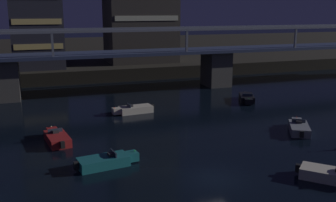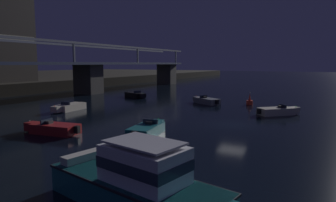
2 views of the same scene
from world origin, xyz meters
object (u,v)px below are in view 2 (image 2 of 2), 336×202
object	(u,v)px
river_bridge	(11,73)
speedboat_mid_center	(206,101)
speedboat_near_right	(135,95)
cabin_cruiser_near_left	(140,183)
speedboat_mid_left	(53,128)
speedboat_mid_right	(277,111)
speedboat_far_left	(69,107)
channel_buoy	(250,101)
speedboat_near_center	(147,130)

from	to	relation	value
river_bridge	speedboat_mid_center	world-z (taller)	river_bridge
speedboat_near_right	cabin_cruiser_near_left	bearing A→B (deg)	-145.45
cabin_cruiser_near_left	speedboat_near_right	distance (m)	39.65
speedboat_mid_left	speedboat_mid_right	size ratio (longest dim) A/B	1.17
speedboat_mid_center	speedboat_far_left	size ratio (longest dim) A/B	0.93
speedboat_mid_center	speedboat_mid_right	xyz separation A→B (m)	(-5.08, -10.48, 0.00)
channel_buoy	speedboat_near_right	bearing A→B (deg)	89.20
speedboat_near_right	speedboat_mid_left	bearing A→B (deg)	-160.35
speedboat_near_center	speedboat_far_left	distance (m)	16.33
speedboat_near_right	river_bridge	bearing A→B (deg)	142.57
river_bridge	speedboat_near_center	bearing A→B (deg)	-104.48
speedboat_mid_center	speedboat_far_left	distance (m)	18.83
river_bridge	speedboat_mid_center	xyz separation A→B (m)	(12.91, -25.06, -3.92)
cabin_cruiser_near_left	speedboat_mid_center	bearing A→B (deg)	16.03
speedboat_near_center	speedboat_mid_right	size ratio (longest dim) A/B	1.17
river_bridge	speedboat_mid_center	bearing A→B (deg)	-62.73
cabin_cruiser_near_left	speedboat_near_right	world-z (taller)	cabin_cruiser_near_left
river_bridge	speedboat_near_right	world-z (taller)	river_bridge
speedboat_near_right	speedboat_near_center	bearing A→B (deg)	-143.68
speedboat_near_center	speedboat_near_right	bearing A→B (deg)	36.32
speedboat_near_right	speedboat_mid_center	bearing A→B (deg)	-98.18
cabin_cruiser_near_left	channel_buoy	distance (m)	32.53
speedboat_near_right	speedboat_mid_left	world-z (taller)	same
speedboat_far_left	channel_buoy	size ratio (longest dim) A/B	2.97
cabin_cruiser_near_left	speedboat_far_left	distance (m)	27.24
speedboat_near_center	channel_buoy	bearing A→B (deg)	-8.71
channel_buoy	cabin_cruiser_near_left	bearing A→B (deg)	-174.72
cabin_cruiser_near_left	speedboat_mid_center	size ratio (longest dim) A/B	1.93
cabin_cruiser_near_left	river_bridge	bearing A→B (deg)	62.30
cabin_cruiser_near_left	speedboat_far_left	bearing A→B (deg)	52.04
cabin_cruiser_near_left	speedboat_near_center	bearing A→B (deg)	30.64
speedboat_far_left	cabin_cruiser_near_left	bearing A→B (deg)	-127.96
speedboat_mid_center	speedboat_mid_right	distance (m)	11.64
speedboat_near_right	speedboat_far_left	size ratio (longest dim) A/B	0.96
channel_buoy	speedboat_mid_center	bearing A→B (deg)	106.19
speedboat_mid_center	speedboat_mid_right	size ratio (longest dim) A/B	1.09
cabin_cruiser_near_left	speedboat_mid_left	distance (m)	15.34
cabin_cruiser_near_left	speedboat_mid_right	distance (m)	25.68
speedboat_far_left	speedboat_mid_center	bearing A→B (deg)	-42.22
speedboat_mid_center	speedboat_far_left	xyz separation A→B (m)	(-13.94, 12.65, 0.00)
river_bridge	speedboat_far_left	distance (m)	13.05
speedboat_mid_right	speedboat_near_center	bearing A→B (deg)	151.91
speedboat_mid_right	speedboat_far_left	distance (m)	24.77
speedboat_mid_left	speedboat_near_right	bearing A→B (deg)	19.65
speedboat_near_center	speedboat_mid_left	xyz separation A→B (m)	(-3.31, 7.13, 0.00)
river_bridge	speedboat_near_right	distance (m)	19.14
river_bridge	speedboat_far_left	bearing A→B (deg)	-94.74
speedboat_near_right	speedboat_far_left	bearing A→B (deg)	-176.35
river_bridge	speedboat_mid_right	world-z (taller)	river_bridge
speedboat_near_right	speedboat_mid_center	distance (m)	13.81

